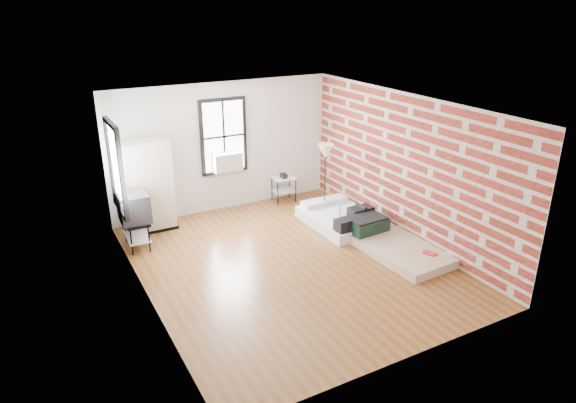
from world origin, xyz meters
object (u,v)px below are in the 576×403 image
mattress_bare (389,242)px  side_table (284,183)px  mattress_main (342,218)px  floor_lamp (325,155)px  tv_stand (134,209)px  wardrobe (149,186)px

mattress_bare → side_table: side_table is taller
mattress_main → mattress_bare: size_ratio=0.79×
floor_lamp → tv_stand: floor_lamp is taller
tv_stand → mattress_main: bearing=-12.5°
floor_lamp → wardrobe: bearing=163.0°
mattress_bare → wardrobe: (-3.67, 3.03, 0.78)m
mattress_main → tv_stand: (-3.96, 1.02, 0.62)m
mattress_main → tv_stand: 4.14m
wardrobe → floor_lamp: size_ratio=1.17×
floor_lamp → mattress_bare: bearing=-84.1°
mattress_bare → side_table: 3.17m
mattress_main → floor_lamp: floor_lamp is taller
mattress_bare → wardrobe: size_ratio=1.17×
mattress_bare → mattress_main: bearing=94.3°
wardrobe → side_table: size_ratio=2.76×
side_table → floor_lamp: bearing=-71.1°
tv_stand → mattress_bare: bearing=-27.7°
mattress_main → wardrobe: bearing=153.9°
mattress_main → mattress_bare: mattress_main is taller
mattress_bare → floor_lamp: floor_lamp is taller
wardrobe → tv_stand: wardrobe is taller
floor_lamp → mattress_main: bearing=-86.9°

